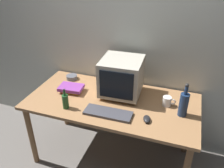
{
  "coord_description": "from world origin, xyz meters",
  "views": [
    {
      "loc": [
        0.59,
        -1.73,
        1.96
      ],
      "look_at": [
        0.0,
        0.0,
        0.92
      ],
      "focal_mm": 36.78,
      "sensor_mm": 36.0,
      "label": 1
    }
  ],
  "objects": [
    {
      "name": "cd_spindle",
      "position": [
        -0.56,
        0.26,
        0.76
      ],
      "size": [
        0.12,
        0.12,
        0.04
      ],
      "primitive_type": "cylinder",
      "color": "#595B66",
      "rests_on": "desk"
    },
    {
      "name": "desk",
      "position": [
        0.0,
        0.0,
        0.66
      ],
      "size": [
        1.62,
        0.79,
        0.74
      ],
      "color": "#9E7047",
      "rests_on": "ground"
    },
    {
      "name": "bottle_short",
      "position": [
        -0.36,
        -0.25,
        0.82
      ],
      "size": [
        0.06,
        0.06,
        0.2
      ],
      "color": "#1E4C23",
      "rests_on": "desk"
    },
    {
      "name": "book_stack",
      "position": [
        -0.45,
        0.02,
        0.78
      ],
      "size": [
        0.25,
        0.18,
        0.06
      ],
      "color": "gold",
      "rests_on": "desk"
    },
    {
      "name": "mug",
      "position": [
        0.51,
        0.09,
        0.79
      ],
      "size": [
        0.12,
        0.08,
        0.09
      ],
      "color": "white",
      "rests_on": "desk"
    },
    {
      "name": "bottle_tall",
      "position": [
        0.65,
        -0.02,
        0.86
      ],
      "size": [
        0.08,
        0.08,
        0.31
      ],
      "color": "navy",
      "rests_on": "desk"
    },
    {
      "name": "crt_monitor",
      "position": [
        0.05,
        0.14,
        0.93
      ],
      "size": [
        0.4,
        0.4,
        0.37
      ],
      "color": "#B2AD9E",
      "rests_on": "desk"
    },
    {
      "name": "ground_plane",
      "position": [
        0.0,
        0.0,
        0.0
      ],
      "size": [
        6.0,
        6.0,
        0.0
      ],
      "primitive_type": "plane",
      "color": "slate"
    },
    {
      "name": "computer_mouse",
      "position": [
        0.38,
        -0.2,
        0.76
      ],
      "size": [
        0.08,
        0.11,
        0.04
      ],
      "primitive_type": "ellipsoid",
      "rotation": [
        0.0,
        0.0,
        0.27
      ],
      "color": "black",
      "rests_on": "desk"
    },
    {
      "name": "back_wall",
      "position": [
        0.0,
        0.45,
        1.25
      ],
      "size": [
        4.0,
        0.08,
        2.5
      ],
      "primitive_type": "cube",
      "color": "beige",
      "rests_on": "ground"
    },
    {
      "name": "keyboard",
      "position": [
        0.04,
        -0.22,
        0.75
      ],
      "size": [
        0.42,
        0.16,
        0.02
      ],
      "primitive_type": "cube",
      "rotation": [
        0.0,
        0.0,
        0.02
      ],
      "color": "#3F3F47",
      "rests_on": "desk"
    }
  ]
}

